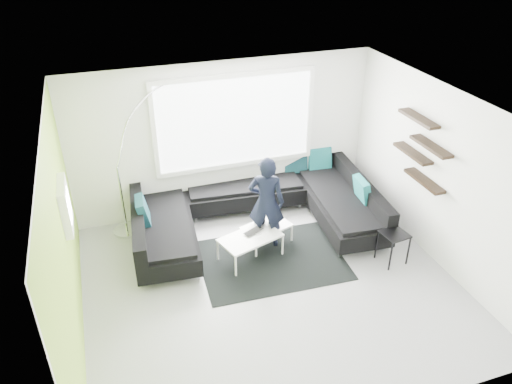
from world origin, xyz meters
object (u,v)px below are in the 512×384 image
Objects in this scene: coffee_table at (259,240)px; arc_lamp at (117,168)px; side_table at (392,247)px; laptop at (256,233)px; person at (266,203)px; sectional_sofa at (254,209)px.

coffee_table is 2.63m from arc_lamp.
side_table is 2.21m from laptop.
arc_lamp is 1.56× the size of person.
side_table reaches higher than laptop.
sectional_sofa is 1.71× the size of arc_lamp.
sectional_sofa is 0.77m from laptop.
side_table is 1.34× the size of laptop.
sectional_sofa reaches higher than side_table.
arc_lamp is 2.52m from laptop.
sectional_sofa is at bearing -29.75° from arc_lamp.
arc_lamp is at bearing 169.22° from sectional_sofa.
person is at bearing -80.05° from sectional_sofa.
arc_lamp is at bearing 130.30° from coffee_table.
laptop is (-0.22, -0.73, 0.03)m from sectional_sofa.
arc_lamp is 2.53m from person.
person is at bearing 147.83° from side_table.
laptop reaches higher than coffee_table.
person is (-1.76, 1.11, 0.55)m from side_table.
arc_lamp reaches higher than coffee_table.
coffee_table is 2.16m from side_table.
side_table is 2.15m from person.
arc_lamp is 4.72× the size of side_table.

